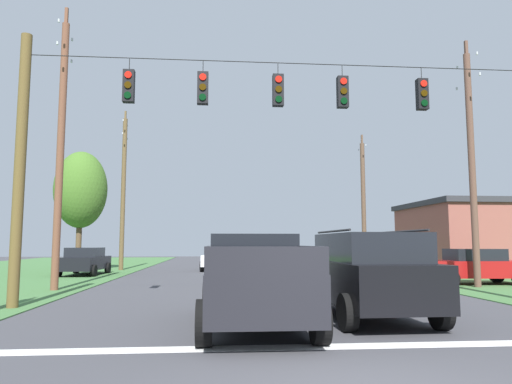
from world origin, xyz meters
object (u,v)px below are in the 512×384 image
at_px(distant_car_oncoming, 475,266).
at_px(tree_roadside_right, 81,190).
at_px(distant_car_crossing_white, 218,258).
at_px(utility_pole_mid_right, 472,160).
at_px(utility_pole_far_right, 363,203).
at_px(suv_black, 367,273).
at_px(distant_car_far_parked, 85,261).
at_px(overhead_signal_span, 284,153).
at_px(utility_pole_mid_left, 61,145).
at_px(utility_pole_far_left, 123,189).
at_px(pickup_truck, 254,280).

relative_size(distant_car_oncoming, tree_roadside_right, 0.57).
distance_m(distant_car_crossing_white, utility_pole_mid_right, 17.11).
distance_m(distant_car_oncoming, utility_pole_far_right, 13.06).
relative_size(suv_black, tree_roadside_right, 0.63).
xyz_separation_m(distant_car_oncoming, distant_car_far_parked, (-18.21, 7.52, 0.00)).
distance_m(overhead_signal_span, distant_car_crossing_white, 18.25).
relative_size(utility_pole_mid_left, utility_pole_far_left, 1.03).
height_order(distant_car_oncoming, tree_roadside_right, tree_roadside_right).
height_order(utility_pole_far_left, tree_roadside_right, utility_pole_far_left).
bearing_deg(utility_pole_mid_right, tree_roadside_right, 145.16).
relative_size(pickup_truck, utility_pole_far_left, 0.51).
bearing_deg(overhead_signal_span, utility_pole_mid_right, 29.43).
bearing_deg(pickup_truck, suv_black, 17.10).
bearing_deg(distant_car_oncoming, distant_car_crossing_white, 132.82).
bearing_deg(utility_pole_mid_left, utility_pole_far_right, 40.23).
relative_size(pickup_truck, utility_pole_mid_right, 0.53).
bearing_deg(suv_black, utility_pole_far_right, 72.38).
xyz_separation_m(overhead_signal_span, utility_pole_mid_left, (-7.90, 4.91, 1.11)).
distance_m(utility_pole_far_left, tree_roadside_right, 2.68).
distance_m(utility_pole_mid_right, tree_roadside_right, 23.33).
xyz_separation_m(overhead_signal_span, utility_pole_far_right, (8.28, 18.60, 0.13)).
height_order(utility_pole_mid_right, utility_pole_far_right, utility_pole_mid_right).
bearing_deg(distant_car_far_parked, tree_roadside_right, 109.87).
bearing_deg(distant_car_crossing_white, pickup_truck, -88.35).
height_order(utility_pole_far_right, tree_roadside_right, utility_pole_far_right).
xyz_separation_m(suv_black, utility_pole_mid_right, (6.81, 7.19, 4.08)).
height_order(distant_car_far_parked, utility_pole_mid_left, utility_pole_mid_left).
relative_size(pickup_truck, distant_car_oncoming, 1.23).
height_order(suv_black, distant_car_far_parked, suv_black).
bearing_deg(utility_pole_far_left, overhead_signal_span, -66.32).
height_order(overhead_signal_span, distant_car_oncoming, overhead_signal_span).
height_order(distant_car_crossing_white, utility_pole_mid_right, utility_pole_mid_right).
relative_size(utility_pole_far_right, tree_roadside_right, 1.21).
height_order(utility_pole_mid_right, utility_pole_mid_left, utility_pole_mid_left).
bearing_deg(pickup_truck, tree_roadside_right, 114.16).
height_order(distant_car_far_parked, utility_pole_far_right, utility_pole_far_right).
height_order(suv_black, utility_pole_mid_left, utility_pole_mid_left).
bearing_deg(utility_pole_far_right, overhead_signal_span, -114.01).
bearing_deg(pickup_truck, distant_car_far_parked, 115.24).
height_order(pickup_truck, distant_car_far_parked, pickup_truck).
xyz_separation_m(overhead_signal_span, tree_roadside_right, (-10.73, 18.08, 0.82)).
distance_m(distant_car_oncoming, utility_pole_mid_left, 17.67).
height_order(suv_black, tree_roadside_right, tree_roadside_right).
distance_m(overhead_signal_span, distant_car_far_parked, 16.79).
bearing_deg(utility_pole_far_left, distant_car_crossing_white, -5.42).
bearing_deg(utility_pole_mid_left, pickup_truck, -50.51).
relative_size(overhead_signal_span, distant_car_far_parked, 3.49).
bearing_deg(tree_roadside_right, distant_car_crossing_white, -1.71).
height_order(distant_car_crossing_white, tree_roadside_right, tree_roadside_right).
bearing_deg(utility_pole_far_right, pickup_truck, -113.31).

